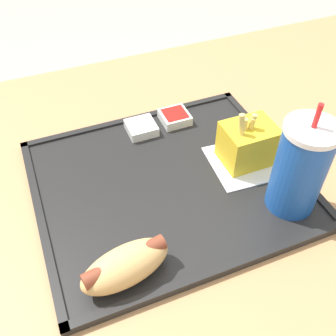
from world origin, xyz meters
TOP-DOWN VIEW (x-y plane):
  - dining_table at (0.00, 0.00)m, footprint 1.45×0.82m
  - food_tray at (-0.02, 0.01)m, footprint 0.42×0.36m
  - paper_napkin at (-0.16, 0.02)m, footprint 0.14×0.12m
  - soda_cup at (-0.17, 0.12)m, footprint 0.08×0.08m
  - hot_dog_far at (0.10, 0.15)m, footprint 0.13×0.07m
  - fries_carton at (-0.15, 0.01)m, footprint 0.08×0.07m
  - sauce_cup_mayo at (-0.02, -0.12)m, footprint 0.05×0.05m
  - sauce_cup_ketchup at (-0.09, -0.13)m, footprint 0.05×0.05m

SIDE VIEW (x-z plane):
  - dining_table at x=0.00m, z-range 0.00..0.73m
  - food_tray at x=-0.02m, z-range 0.73..0.75m
  - paper_napkin at x=-0.16m, z-range 0.74..0.75m
  - sauce_cup_mayo at x=-0.02m, z-range 0.74..0.76m
  - sauce_cup_ketchup at x=-0.09m, z-range 0.74..0.76m
  - hot_dog_far at x=0.10m, z-range 0.75..0.79m
  - fries_carton at x=-0.15m, z-range 0.73..0.83m
  - soda_cup at x=-0.17m, z-range 0.73..0.91m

